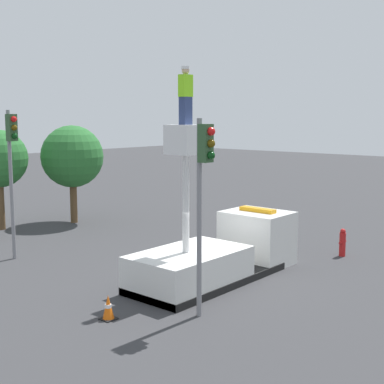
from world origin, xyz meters
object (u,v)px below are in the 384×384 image
object	(u,v)px
worker	(186,96)
tree_left_bg	(72,157)
bucket_truck	(219,253)
traffic_light_across	(12,155)
fire_hydrant	(342,243)
traffic_light_pole	(203,179)
traffic_cone_rear	(108,308)

from	to	relation	value
worker	tree_left_bg	xyz separation A→B (m)	(4.38, 11.57, -2.66)
bucket_truck	traffic_light_across	world-z (taller)	traffic_light_across
worker	traffic_light_across	distance (m)	7.78
fire_hydrant	traffic_light_across	bearing A→B (deg)	132.73
bucket_truck	worker	distance (m)	5.51
worker	traffic_light_across	bearing A→B (deg)	101.76
traffic_light_pole	tree_left_bg	xyz separation A→B (m)	(5.86, 13.50, -0.41)
worker	fire_hydrant	distance (m)	9.20
worker	fire_hydrant	bearing A→B (deg)	-15.56
traffic_light_pole	traffic_cone_rear	size ratio (longest dim) A/B	7.90
fire_hydrant	traffic_cone_rear	bearing A→B (deg)	169.70
traffic_light_across	traffic_cone_rear	world-z (taller)	traffic_light_across
bucket_truck	tree_left_bg	bearing A→B (deg)	77.03
bucket_truck	tree_left_bg	distance (m)	12.15
traffic_light_pole	tree_left_bg	world-z (taller)	traffic_light_pole
traffic_light_pole	traffic_cone_rear	distance (m)	4.34
worker	traffic_cone_rear	distance (m)	6.62
traffic_cone_rear	traffic_light_pole	bearing A→B (deg)	-45.58
bucket_truck	traffic_cone_rear	world-z (taller)	bucket_truck
bucket_truck	tree_left_bg	world-z (taller)	bucket_truck
traffic_light_pole	traffic_light_across	distance (m)	9.28
traffic_light_across	traffic_light_pole	bearing A→B (deg)	-89.70
traffic_light_across	traffic_cone_rear	bearing A→B (deg)	-103.25
bucket_truck	traffic_light_across	bearing A→B (deg)	113.78
traffic_light_across	worker	bearing A→B (deg)	-78.24
bucket_truck	traffic_light_across	distance (m)	8.64
bucket_truck	traffic_light_pole	size ratio (longest dim) A/B	1.25
tree_left_bg	traffic_light_pole	bearing A→B (deg)	-113.45
traffic_cone_rear	tree_left_bg	world-z (taller)	tree_left_bg
traffic_cone_rear	worker	bearing A→B (deg)	1.55
traffic_light_pole	bucket_truck	bearing A→B (deg)	31.10
fire_hydrant	traffic_cone_rear	size ratio (longest dim) A/B	1.61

